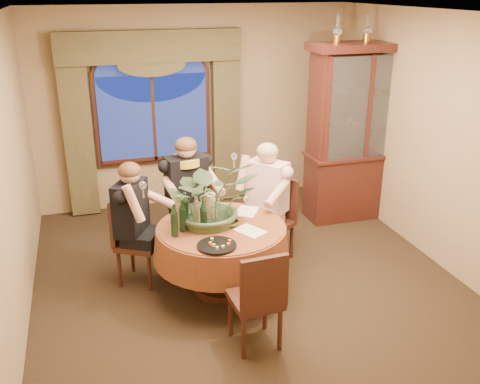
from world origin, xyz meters
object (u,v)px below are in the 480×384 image
object	(u,v)px
oil_lamp_center	(368,28)
centerpiece_plant	(210,166)
person_back	(132,224)
chair_back_right	(200,214)
china_cabinet	(359,133)
wine_bottle_1	(204,215)
wine_bottle_3	(179,211)
wine_bottle_4	(196,212)
olive_bowl	(230,223)
chair_front_left	(255,297)
oil_lamp_left	(338,29)
oil_lamp_right	(397,27)
chair_back	(139,241)
wine_bottle_0	(185,208)
person_scarf	(187,197)
chair_right	(272,222)
wine_bottle_2	(183,216)
dining_table	(222,259)
person_pink	(267,201)
wine_bottle_5	(174,220)
stoneware_vase	(210,207)

from	to	relation	value
oil_lamp_center	centerpiece_plant	bearing A→B (deg)	-151.66
person_back	chair_back_right	bearing A→B (deg)	149.30
china_cabinet	centerpiece_plant	xyz separation A→B (m)	(-2.35, -1.27, 0.18)
china_cabinet	wine_bottle_1	distance (m)	2.89
person_back	wine_bottle_3	bearing A→B (deg)	81.12
wine_bottle_4	olive_bowl	bearing A→B (deg)	-10.80
centerpiece_plant	chair_front_left	bearing A→B (deg)	-83.77
china_cabinet	chair_front_left	size ratio (longest dim) A/B	2.46
oil_lamp_left	oil_lamp_right	bearing A→B (deg)	0.00
chair_back	chair_front_left	xyz separation A→B (m)	(0.85, -1.39, 0.00)
chair_front_left	wine_bottle_0	world-z (taller)	wine_bottle_0
oil_lamp_center	person_scarf	distance (m)	3.08
chair_right	wine_bottle_2	distance (m)	1.32
dining_table	wine_bottle_1	world-z (taller)	wine_bottle_1
chair_front_left	person_pink	size ratio (longest dim) A/B	0.68
chair_right	person_scarf	size ratio (longest dim) A/B	0.66
oil_lamp_left	wine_bottle_3	world-z (taller)	oil_lamp_left
chair_back_right	olive_bowl	bearing A→B (deg)	95.37
chair_back_right	centerpiece_plant	world-z (taller)	centerpiece_plant
chair_back_right	wine_bottle_1	distance (m)	1.12
person_pink	olive_bowl	distance (m)	0.86
chair_front_left	wine_bottle_4	size ratio (longest dim) A/B	2.91
oil_lamp_center	person_scarf	bearing A→B (deg)	-168.60
wine_bottle_5	person_scarf	bearing A→B (deg)	72.21
oil_lamp_center	person_pink	distance (m)	2.55
wine_bottle_4	centerpiece_plant	bearing A→B (deg)	29.38
oil_lamp_left	person_back	size ratio (longest dim) A/B	0.25
chair_right	stoneware_vase	xyz separation A→B (m)	(-0.81, -0.35, 0.42)
oil_lamp_center	centerpiece_plant	world-z (taller)	oil_lamp_center
chair_front_left	person_back	world-z (taller)	person_back
oil_lamp_center	chair_back	size ratio (longest dim) A/B	0.35
wine_bottle_2	wine_bottle_5	world-z (taller)	same
chair_back	person_pink	distance (m)	1.52
oil_lamp_left	person_back	bearing A→B (deg)	-160.86
chair_front_left	wine_bottle_5	world-z (taller)	wine_bottle_5
china_cabinet	dining_table	bearing A→B (deg)	-148.28
chair_front_left	stoneware_vase	bearing A→B (deg)	93.26
person_pink	wine_bottle_1	distance (m)	1.12
person_pink	centerpiece_plant	size ratio (longest dim) A/B	1.35
oil_lamp_center	chair_right	bearing A→B (deg)	-149.80
dining_table	person_back	size ratio (longest dim) A/B	1.03
person_scarf	wine_bottle_2	size ratio (longest dim) A/B	4.43
china_cabinet	wine_bottle_2	bearing A→B (deg)	-152.13
china_cabinet	wine_bottle_1	world-z (taller)	china_cabinet
person_scarf	wine_bottle_1	world-z (taller)	person_scarf
wine_bottle_1	wine_bottle_2	world-z (taller)	same
oil_lamp_center	chair_back_right	world-z (taller)	oil_lamp_center
person_scarf	olive_bowl	distance (m)	0.97
wine_bottle_1	wine_bottle_4	bearing A→B (deg)	117.08
wine_bottle_2	wine_bottle_3	size ratio (longest dim) A/B	1.00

